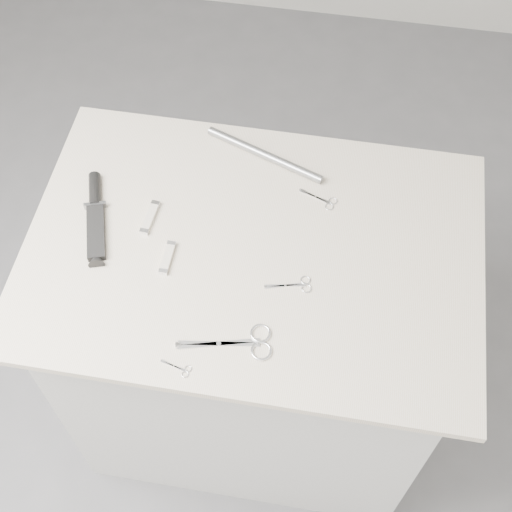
% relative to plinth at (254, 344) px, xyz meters
% --- Properties ---
extents(ground, '(4.00, 4.00, 0.01)m').
position_rel_plinth_xyz_m(ground, '(0.00, 0.00, -0.46)').
color(ground, slate).
rests_on(ground, ground).
extents(plinth, '(0.90, 0.60, 0.90)m').
position_rel_plinth_xyz_m(plinth, '(0.00, 0.00, 0.00)').
color(plinth, silver).
rests_on(plinth, ground).
extents(display_board, '(1.00, 0.70, 0.02)m').
position_rel_plinth_xyz_m(display_board, '(0.00, 0.00, 0.46)').
color(display_board, beige).
rests_on(display_board, plinth).
extents(large_shears, '(0.19, 0.09, 0.01)m').
position_rel_plinth_xyz_m(large_shears, '(0.02, -0.23, 0.47)').
color(large_shears, white).
rests_on(large_shears, display_board).
extents(embroidery_scissors_a, '(0.10, 0.05, 0.00)m').
position_rel_plinth_xyz_m(embroidery_scissors_a, '(0.11, -0.08, 0.47)').
color(embroidery_scissors_a, white).
rests_on(embroidery_scissors_a, display_board).
extents(embroidery_scissors_b, '(0.09, 0.05, 0.00)m').
position_rel_plinth_xyz_m(embroidery_scissors_b, '(0.14, 0.16, 0.47)').
color(embroidery_scissors_b, white).
rests_on(embroidery_scissors_b, display_board).
extents(tiny_scissors, '(0.06, 0.03, 0.00)m').
position_rel_plinth_xyz_m(tiny_scissors, '(-0.09, -0.31, 0.47)').
color(tiny_scissors, white).
rests_on(tiny_scissors, display_board).
extents(sheathed_knife, '(0.11, 0.24, 0.03)m').
position_rel_plinth_xyz_m(sheathed_knife, '(-0.36, 0.03, 0.48)').
color(sheathed_knife, black).
rests_on(sheathed_knife, display_board).
extents(pocket_knife_a, '(0.03, 0.09, 0.01)m').
position_rel_plinth_xyz_m(pocket_knife_a, '(-0.24, 0.04, 0.48)').
color(pocket_knife_a, beige).
rests_on(pocket_knife_a, display_board).
extents(pocket_knife_b, '(0.02, 0.08, 0.01)m').
position_rel_plinth_xyz_m(pocket_knife_b, '(-0.18, -0.06, 0.48)').
color(pocket_knife_b, beige).
rests_on(pocket_knife_b, display_board).
extents(metal_rail, '(0.29, 0.13, 0.02)m').
position_rel_plinth_xyz_m(metal_rail, '(-0.02, 0.26, 0.48)').
color(metal_rail, gray).
rests_on(metal_rail, display_board).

